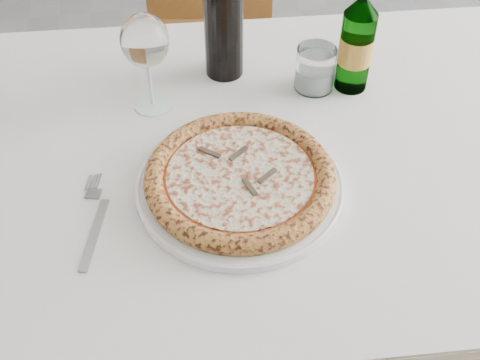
{
  "coord_description": "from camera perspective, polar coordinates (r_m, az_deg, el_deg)",
  "views": [
    {
      "loc": [
        -0.33,
        -0.94,
        1.46
      ],
      "look_at": [
        -0.21,
        -0.28,
        0.78
      ],
      "focal_mm": 45.0,
      "sensor_mm": 36.0,
      "label": 1
    }
  ],
  "objects": [
    {
      "name": "tumbler",
      "position": [
        1.17,
        7.13,
        10.21
      ],
      "size": [
        0.07,
        0.07,
        0.08
      ],
      "color": "white",
      "rests_on": "dining_table"
    },
    {
      "name": "chair_far",
      "position": [
        1.85,
        -3.0,
        15.46
      ],
      "size": [
        0.45,
        0.45,
        0.93
      ],
      "color": "olive",
      "rests_on": "floor"
    },
    {
      "name": "wine_glass",
      "position": [
        1.07,
        -9.0,
        12.73
      ],
      "size": [
        0.09,
        0.09,
        0.19
      ],
      "color": "white",
      "rests_on": "dining_table"
    },
    {
      "name": "fork",
      "position": [
        0.95,
        -13.67,
        -3.79
      ],
      "size": [
        0.05,
        0.2,
        0.0
      ],
      "color": "gray",
      "rests_on": "dining_table"
    },
    {
      "name": "plate",
      "position": [
        0.97,
        0.0,
        -0.46
      ],
      "size": [
        0.34,
        0.34,
        0.02
      ],
      "color": "white",
      "rests_on": "dining_table"
    },
    {
      "name": "floor",
      "position": [
        1.78,
        4.9,
        -10.41
      ],
      "size": [
        5.0,
        6.0,
        0.02
      ],
      "primitive_type": "cube",
      "color": "slate",
      "rests_on": "ground"
    },
    {
      "name": "dining_table",
      "position": [
        1.11,
        -0.95,
        -0.37
      ],
      "size": [
        1.47,
        0.94,
        0.76
      ],
      "color": "olive",
      "rests_on": "floor"
    },
    {
      "name": "wine_bottle",
      "position": [
        1.15,
        -1.59,
        15.52
      ],
      "size": [
        0.07,
        0.07,
        0.3
      ],
      "color": "black",
      "rests_on": "dining_table"
    },
    {
      "name": "pizza",
      "position": [
        0.95,
        -0.0,
        0.27
      ],
      "size": [
        0.31,
        0.31,
        0.03
      ],
      "color": "tan",
      "rests_on": "plate"
    },
    {
      "name": "beer_bottle",
      "position": [
        1.15,
        11.0,
        12.67
      ],
      "size": [
        0.06,
        0.06,
        0.24
      ],
      "color": "#2E7F2A",
      "rests_on": "dining_table"
    }
  ]
}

